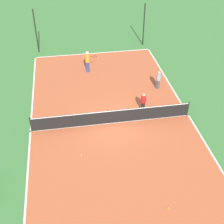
{
  "coord_description": "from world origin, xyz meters",
  "views": [
    {
      "loc": [
        -2.63,
        -15.77,
        12.73
      ],
      "look_at": [
        0.0,
        0.0,
        0.9
      ],
      "focal_mm": 50.0,
      "sensor_mm": 36.0,
      "label": 1
    }
  ],
  "objects_px": {
    "fence_post_back_left": "(36,31)",
    "tennis_net": "(112,116)",
    "player_baseline_gray": "(158,79)",
    "player_center_orange": "(88,60)",
    "tennis_ball_far_baseline": "(174,104)",
    "fence_post_back_right": "(144,25)",
    "player_coach_red": "(143,101)",
    "tennis_ball_near_net": "(168,208)",
    "tennis_ball_left_sideline": "(82,155)"
  },
  "relations": [
    {
      "from": "fence_post_back_left",
      "to": "tennis_net",
      "type": "bearing_deg",
      "value": -66.84
    },
    {
      "from": "tennis_net",
      "to": "fence_post_back_left",
      "type": "distance_m",
      "value": 12.68
    },
    {
      "from": "player_baseline_gray",
      "to": "tennis_net",
      "type": "bearing_deg",
      "value": -174.96
    },
    {
      "from": "player_center_orange",
      "to": "tennis_ball_far_baseline",
      "type": "xyz_separation_m",
      "value": [
        5.5,
        -5.78,
        -1.03
      ]
    },
    {
      "from": "fence_post_back_right",
      "to": "player_coach_red",
      "type": "bearing_deg",
      "value": -103.99
    },
    {
      "from": "tennis_ball_far_baseline",
      "to": "fence_post_back_left",
      "type": "distance_m",
      "value": 14.22
    },
    {
      "from": "tennis_ball_near_net",
      "to": "tennis_ball_far_baseline",
      "type": "distance_m",
      "value": 8.86
    },
    {
      "from": "player_baseline_gray",
      "to": "tennis_ball_near_net",
      "type": "xyz_separation_m",
      "value": [
        -2.55,
        -10.65,
        -0.78
      ]
    },
    {
      "from": "player_coach_red",
      "to": "tennis_ball_far_baseline",
      "type": "xyz_separation_m",
      "value": [
        2.35,
        0.26,
        -0.72
      ]
    },
    {
      "from": "tennis_net",
      "to": "player_coach_red",
      "type": "relative_size",
      "value": 7.65
    },
    {
      "from": "player_center_orange",
      "to": "tennis_ball_near_net",
      "type": "relative_size",
      "value": 26.82
    },
    {
      "from": "tennis_ball_left_sideline",
      "to": "tennis_ball_near_net",
      "type": "bearing_deg",
      "value": -48.41
    },
    {
      "from": "player_center_orange",
      "to": "player_baseline_gray",
      "type": "relative_size",
      "value": 1.25
    },
    {
      "from": "tennis_net",
      "to": "tennis_ball_left_sideline",
      "type": "relative_size",
      "value": 152.66
    },
    {
      "from": "tennis_net",
      "to": "tennis_ball_far_baseline",
      "type": "height_order",
      "value": "tennis_net"
    },
    {
      "from": "tennis_ball_near_net",
      "to": "fence_post_back_left",
      "type": "bearing_deg",
      "value": 109.37
    },
    {
      "from": "tennis_net",
      "to": "fence_post_back_right",
      "type": "height_order",
      "value": "fence_post_back_right"
    },
    {
      "from": "player_baseline_gray",
      "to": "tennis_ball_left_sideline",
      "type": "height_order",
      "value": "player_baseline_gray"
    },
    {
      "from": "player_center_orange",
      "to": "tennis_ball_far_baseline",
      "type": "bearing_deg",
      "value": -37.08
    },
    {
      "from": "tennis_ball_left_sideline",
      "to": "player_coach_red",
      "type": "bearing_deg",
      "value": 39.45
    },
    {
      "from": "tennis_net",
      "to": "fence_post_back_left",
      "type": "relative_size",
      "value": 2.6
    },
    {
      "from": "player_center_orange",
      "to": "player_coach_red",
      "type": "relative_size",
      "value": 1.34
    },
    {
      "from": "player_baseline_gray",
      "to": "fence_post_back_left",
      "type": "bearing_deg",
      "value": 102.6
    },
    {
      "from": "player_coach_red",
      "to": "tennis_ball_near_net",
      "type": "relative_size",
      "value": 19.96
    },
    {
      "from": "player_coach_red",
      "to": "tennis_ball_left_sideline",
      "type": "distance_m",
      "value": 5.94
    },
    {
      "from": "player_center_orange",
      "to": "tennis_ball_far_baseline",
      "type": "distance_m",
      "value": 8.05
    },
    {
      "from": "fence_post_back_left",
      "to": "fence_post_back_right",
      "type": "distance_m",
      "value": 9.91
    },
    {
      "from": "player_coach_red",
      "to": "tennis_ball_near_net",
      "type": "height_order",
      "value": "player_coach_red"
    },
    {
      "from": "tennis_ball_far_baseline",
      "to": "fence_post_back_right",
      "type": "relative_size",
      "value": 0.02
    },
    {
      "from": "player_coach_red",
      "to": "tennis_ball_left_sideline",
      "type": "height_order",
      "value": "player_coach_red"
    },
    {
      "from": "player_center_orange",
      "to": "player_coach_red",
      "type": "bearing_deg",
      "value": -53.11
    },
    {
      "from": "player_baseline_gray",
      "to": "player_coach_red",
      "type": "bearing_deg",
      "value": -161.08
    },
    {
      "from": "fence_post_back_left",
      "to": "tennis_ball_left_sideline",
      "type": "bearing_deg",
      "value": -79.22
    },
    {
      "from": "player_center_orange",
      "to": "tennis_ball_near_net",
      "type": "xyz_separation_m",
      "value": [
        2.42,
        -14.09,
        -1.03
      ]
    },
    {
      "from": "tennis_ball_near_net",
      "to": "fence_post_back_right",
      "type": "bearing_deg",
      "value": 79.75
    },
    {
      "from": "fence_post_back_right",
      "to": "player_center_orange",
      "type": "bearing_deg",
      "value": -142.06
    },
    {
      "from": "player_baseline_gray",
      "to": "tennis_ball_far_baseline",
      "type": "bearing_deg",
      "value": -113.4
    },
    {
      "from": "player_center_orange",
      "to": "tennis_ball_near_net",
      "type": "distance_m",
      "value": 14.34
    },
    {
      "from": "tennis_net",
      "to": "tennis_ball_far_baseline",
      "type": "distance_m",
      "value": 4.87
    },
    {
      "from": "player_center_orange",
      "to": "tennis_ball_near_net",
      "type": "height_order",
      "value": "player_center_orange"
    },
    {
      "from": "player_center_orange",
      "to": "player_baseline_gray",
      "type": "bearing_deg",
      "value": -25.37
    },
    {
      "from": "tennis_ball_far_baseline",
      "to": "tennis_ball_left_sideline",
      "type": "bearing_deg",
      "value": -149.83
    },
    {
      "from": "tennis_net",
      "to": "player_baseline_gray",
      "type": "xyz_separation_m",
      "value": [
        4.14,
        3.63,
        0.29
      ]
    },
    {
      "from": "player_center_orange",
      "to": "tennis_ball_left_sideline",
      "type": "bearing_deg",
      "value": -88.78
    },
    {
      "from": "player_baseline_gray",
      "to": "tennis_ball_near_net",
      "type": "bearing_deg",
      "value": -139.69
    },
    {
      "from": "tennis_net",
      "to": "player_coach_red",
      "type": "bearing_deg",
      "value": 23.82
    },
    {
      "from": "tennis_ball_near_net",
      "to": "tennis_ball_left_sideline",
      "type": "bearing_deg",
      "value": 131.59
    },
    {
      "from": "player_center_orange",
      "to": "fence_post_back_right",
      "type": "xyz_separation_m",
      "value": [
        5.78,
        4.51,
        0.91
      ]
    },
    {
      "from": "player_center_orange",
      "to": "tennis_ball_far_baseline",
      "type": "height_order",
      "value": "player_center_orange"
    },
    {
      "from": "tennis_net",
      "to": "tennis_ball_far_baseline",
      "type": "relative_size",
      "value": 152.66
    }
  ]
}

